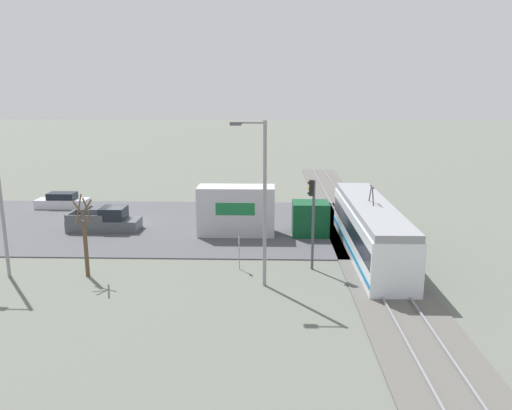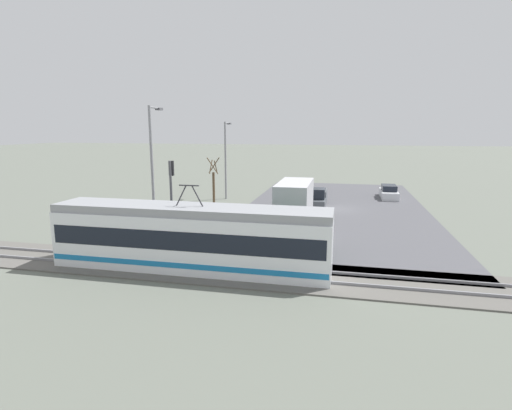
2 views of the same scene
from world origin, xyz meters
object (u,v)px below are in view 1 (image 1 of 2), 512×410
light_rail_tram (370,230)px  street_lamp_mid_block (261,194)px  box_truck (254,212)px  no_parking_sign (239,249)px  sedan_car_0 (63,201)px  traffic_light_pole (312,212)px  pickup_truck (106,221)px  street_tree (85,240)px

light_rail_tram → street_lamp_mid_block: bearing=-51.7°
box_truck → no_parking_sign: 7.55m
street_lamp_mid_block → no_parking_sign: (-2.58, -1.40, -3.96)m
sedan_car_0 → light_rail_tram: bearing=63.6°
box_truck → sedan_car_0: bearing=-114.7°
light_rail_tram → traffic_light_pole: size_ratio=2.72×
pickup_truck → no_parking_sign: bearing=52.8°
pickup_truck → sedan_car_0: bearing=-139.1°
box_truck → sedan_car_0: box_truck is taller
traffic_light_pole → box_truck: bearing=-153.2°
sedan_car_0 → pickup_truck: bearing=40.9°
box_truck → pickup_truck: (-0.81, -11.62, -1.00)m
light_rail_tram → no_parking_sign: 9.01m
pickup_truck → traffic_light_pole: 17.61m
sedan_car_0 → street_lamp_mid_block: (18.46, 18.90, 4.57)m
sedan_car_0 → traffic_light_pole: traffic_light_pole is taller
no_parking_sign → street_lamp_mid_block: bearing=28.5°
box_truck → traffic_light_pole: 8.44m
light_rail_tram → box_truck: bearing=-119.9°
box_truck → pickup_truck: size_ratio=1.79×
box_truck → no_parking_sign: box_truck is taller
traffic_light_pole → no_parking_sign: bearing=-88.1°
light_rail_tram → sedan_car_0: 29.01m
box_truck → street_tree: bearing=-46.8°
pickup_truck → sedan_car_0: size_ratio=1.15×
box_truck → street_tree: (8.96, -9.55, 0.43)m
pickup_truck → traffic_light_pole: bearing=62.0°
sedan_car_0 → traffic_light_pole: size_ratio=0.86×
box_truck → traffic_light_pole: size_ratio=1.77×
light_rail_tram → pickup_truck: (-5.30, -19.42, -0.98)m
pickup_truck → no_parking_sign: 13.75m
light_rail_tram → traffic_light_pole: bearing=-54.9°
box_truck → light_rail_tram: bearing=60.1°
light_rail_tram → sedan_car_0: size_ratio=3.18×
pickup_truck → box_truck: bearing=86.0°
light_rail_tram → no_parking_sign: size_ratio=7.29×
box_truck → traffic_light_pole: traffic_light_pole is taller
box_truck → street_tree: size_ratio=2.02×
box_truck → no_parking_sign: size_ratio=4.73×
street_lamp_mid_block → light_rail_tram: bearing=128.3°
street_lamp_mid_block → no_parking_sign: size_ratio=4.43×
traffic_light_pole → sedan_car_0: bearing=-125.7°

